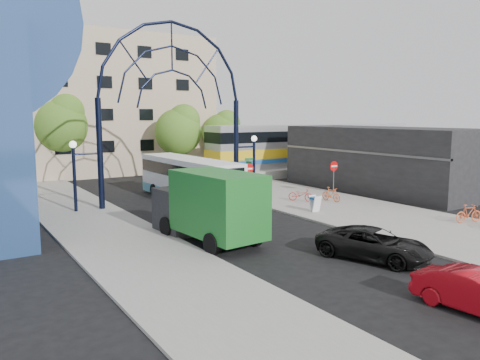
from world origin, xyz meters
TOP-DOWN VIEW (x-y plane):
  - ground at (0.00, 0.00)m, footprint 120.00×120.00m
  - sidewalk_east at (8.00, 4.00)m, footprint 8.00×56.00m
  - plaza_west at (-6.50, 6.00)m, footprint 5.00×50.00m
  - gateway_arch at (0.00, 14.00)m, footprint 13.64×0.44m
  - stop_sign at (4.80, 12.00)m, footprint 0.80×0.07m
  - do_not_enter_sign at (11.00, 10.00)m, footprint 0.76×0.07m
  - street_name_sign at (5.20, 12.60)m, footprint 0.70×0.70m
  - sandwich_board at (5.60, 5.98)m, footprint 0.55×0.61m
  - commercial_block_east at (16.00, 10.00)m, footprint 6.00×16.00m
  - apartment_block at (2.00, 34.97)m, footprint 20.00×12.10m
  - train_platform at (20.00, 22.00)m, footprint 32.00×5.00m
  - train_car at (20.00, 22.00)m, footprint 25.10×3.05m
  - tree_north_a at (6.12, 25.93)m, footprint 4.48×4.48m
  - tree_north_b at (-3.88, 29.93)m, footprint 5.12×5.12m
  - tree_north_c at (12.12, 27.93)m, footprint 4.16×4.16m
  - city_bus at (1.05, 13.91)m, footprint 2.79×10.97m
  - green_truck at (-2.90, 4.07)m, footprint 3.01×6.86m
  - black_suv at (1.50, -2.21)m, footprint 3.57×5.13m
  - red_sedan at (0.01, -7.59)m, footprint 1.77×3.99m
  - bike_near_a at (7.14, 9.12)m, footprint 1.47×1.78m
  - bike_near_b at (8.86, 8.00)m, footprint 0.60×1.62m
  - bike_far_b at (10.74, -0.74)m, footprint 1.72×0.91m

SIDE VIEW (x-z plane):
  - ground at x=0.00m, z-range 0.00..0.00m
  - sidewalk_east at x=8.00m, z-range 0.00..0.12m
  - plaza_west at x=-6.50m, z-range 0.00..0.12m
  - train_platform at x=20.00m, z-range 0.00..0.80m
  - bike_near_a at x=7.14m, z-range 0.12..1.03m
  - bike_near_b at x=8.86m, z-range 0.12..1.07m
  - bike_far_b at x=10.74m, z-range 0.12..1.12m
  - red_sedan at x=0.01m, z-range 0.00..1.27m
  - black_suv at x=1.50m, z-range 0.00..1.30m
  - sandwich_board at x=5.60m, z-range 0.25..1.24m
  - city_bus at x=1.05m, z-range 0.07..3.06m
  - green_truck at x=-2.90m, z-range 0.00..3.38m
  - do_not_enter_sign at x=11.00m, z-range 0.74..3.22m
  - stop_sign at x=4.80m, z-range 0.74..3.24m
  - street_name_sign at x=5.20m, z-range 0.73..3.53m
  - commercial_block_east at x=16.00m, z-range 0.00..5.00m
  - train_car at x=20.00m, z-range 0.80..5.00m
  - tree_north_c at x=12.12m, z-range 1.03..7.53m
  - tree_north_a at x=6.12m, z-range 1.11..8.11m
  - tree_north_b at x=-3.88m, z-range 1.27..9.27m
  - apartment_block at x=2.00m, z-range 0.00..14.00m
  - gateway_arch at x=0.00m, z-range 2.51..14.61m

